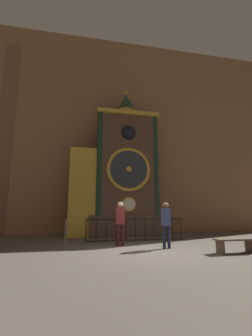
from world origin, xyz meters
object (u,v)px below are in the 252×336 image
Objects in this scene: clock_tower at (119,173)px; visitor_near at (120,219)px; stanchion_post at (65,235)px; visitor_far at (166,220)px; visitor_bench at (235,243)px.

visitor_near is (-0.50, -3.28, -2.32)m from clock_tower.
visitor_far is at bearing -30.59° from stanchion_post.
visitor_far is 1.67× the size of stanchion_post.
clock_tower reaches higher than visitor_far.
visitor_far is at bearing -76.72° from clock_tower.
clock_tower is 4.49m from stanchion_post.
visitor_near is 1.72× the size of stanchion_post.
visitor_near is 4.01m from visitor_bench.
visitor_bench is at bearing -31.78° from stanchion_post.
stanchion_post is 6.35m from visitor_bench.
visitor_near reaches higher than visitor_far.
visitor_near is at bearing 146.81° from visitor_bench.
visitor_far reaches higher than stanchion_post.
visitor_bench is (3.30, -2.16, -0.69)m from visitor_near.
stanchion_post is (-2.60, -2.10, -3.01)m from clock_tower.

